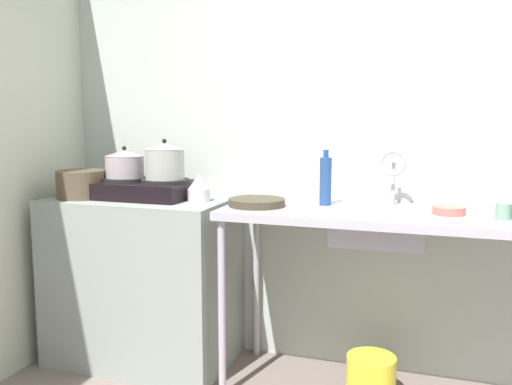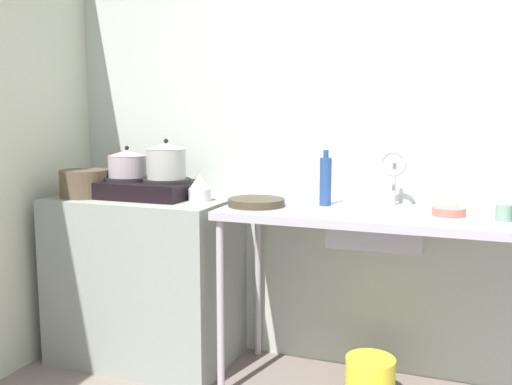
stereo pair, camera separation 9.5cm
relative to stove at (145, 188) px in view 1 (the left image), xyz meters
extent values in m
cube|color=#B1B9AE|center=(1.58, 0.35, 0.30)|extent=(5.15, 0.10, 2.54)
cube|color=gray|center=(-0.03, 0.00, -0.51)|extent=(0.98, 0.60, 0.92)
cube|color=#AAA5B2|center=(1.37, 0.00, -0.07)|extent=(1.73, 0.60, 0.04)
cylinder|color=#AFA2B4|center=(0.55, -0.26, -0.53)|extent=(0.04, 0.04, 0.88)
cylinder|color=#B1ABB4|center=(0.55, 0.26, -0.53)|extent=(0.04, 0.04, 0.88)
cube|color=black|center=(0.00, 0.00, -0.01)|extent=(0.51, 0.37, 0.09)
cylinder|color=black|center=(-0.12, 0.00, 0.05)|extent=(0.25, 0.25, 0.02)
cylinder|color=black|center=(0.12, 0.00, 0.05)|extent=(0.25, 0.25, 0.02)
cylinder|color=#A1939C|center=(-0.12, 0.00, 0.11)|extent=(0.21, 0.21, 0.12)
cone|color=#A58AA0|center=(-0.12, 0.00, 0.19)|extent=(0.21, 0.21, 0.03)
sphere|color=black|center=(-0.12, 0.00, 0.22)|extent=(0.02, 0.02, 0.02)
cylinder|color=#A0A09B|center=(0.12, 0.00, 0.14)|extent=(0.21, 0.21, 0.16)
cone|color=#A2A9A1|center=(0.12, 0.00, 0.23)|extent=(0.21, 0.21, 0.03)
sphere|color=black|center=(0.12, 0.00, 0.26)|extent=(0.02, 0.02, 0.02)
cylinder|color=brown|center=(-0.33, -0.10, 0.02)|extent=(0.26, 0.26, 0.15)
cylinder|color=silver|center=(0.32, -0.01, -0.02)|extent=(0.12, 0.12, 0.06)
cone|color=silver|center=(0.32, -0.01, 0.05)|extent=(0.11, 0.11, 0.08)
cube|color=#AAA5B2|center=(1.25, -0.02, -0.13)|extent=(0.42, 0.36, 0.15)
cylinder|color=#AAA5B2|center=(1.29, 0.20, 0.06)|extent=(0.02, 0.02, 0.21)
torus|color=#AAA5B2|center=(1.29, 0.14, 0.16)|extent=(0.13, 0.02, 0.13)
cylinder|color=#3C3426|center=(0.66, -0.06, -0.03)|extent=(0.28, 0.28, 0.04)
cylinder|color=gray|center=(1.78, -0.05, -0.02)|extent=(0.07, 0.07, 0.07)
cylinder|color=#BC5D51|center=(1.56, 0.00, -0.03)|extent=(0.15, 0.15, 0.04)
cylinder|color=navy|center=(0.97, 0.08, 0.07)|extent=(0.06, 0.06, 0.24)
cylinder|color=navy|center=(0.97, 0.08, 0.21)|extent=(0.03, 0.03, 0.04)
cylinder|color=yellow|center=(1.24, -0.03, -0.87)|extent=(0.24, 0.24, 0.21)
camera|label=1|loc=(1.54, -2.66, 0.40)|focal=39.52mm
camera|label=2|loc=(1.63, -2.63, 0.40)|focal=39.52mm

